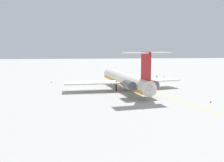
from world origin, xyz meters
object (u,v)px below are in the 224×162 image
Objects in this scene: ground_crew_near_tail at (164,78)px; safety_cone_wingtip at (211,102)px; safety_cone_tail at (152,79)px; ground_crew_near_nose at (157,77)px; main_jetliner at (126,80)px; safety_cone_nose at (52,82)px.

ground_crew_near_tail reaches higher than safety_cone_wingtip.
safety_cone_wingtip is at bearing -175.97° from safety_cone_tail.
ground_crew_near_nose is at bearing 25.92° from ground_crew_near_tail.
ground_crew_near_tail is 3.32× the size of safety_cone_wingtip.
safety_cone_tail is (42.91, 3.02, 0.00)m from safety_cone_wingtip.
main_jetliner reaches higher than safety_cone_tail.
main_jetliner is 31.87m from safety_cone_nose.
ground_crew_near_nose is 2.30m from safety_cone_tail.
ground_crew_near_nose is at bearing -83.17° from safety_cone_nose.
ground_crew_near_tail reaches higher than ground_crew_near_nose.
main_jetliner is at bearing -128.09° from safety_cone_nose.
main_jetliner is 22.94× the size of ground_crew_near_tail.
main_jetliner is at bearing 139.69° from ground_crew_near_tail.
safety_cone_nose and safety_cone_wingtip have the same top height.
safety_cone_nose is (-0.99, 43.48, -0.88)m from ground_crew_near_tail.
safety_cone_nose is at bearing 92.98° from ground_crew_near_tail.
safety_cone_wingtip is 1.00× the size of safety_cone_tail.
ground_crew_near_tail reaches higher than safety_cone_tail.
safety_cone_tail is (-0.53, 2.06, -0.86)m from ground_crew_near_nose.
safety_cone_nose is at bearing 47.96° from safety_cone_wingtip.
safety_cone_tail is (4.46, -39.61, 0.00)m from safety_cone_nose.
safety_cone_tail is at bearing 9.20° from ground_crew_near_nose.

